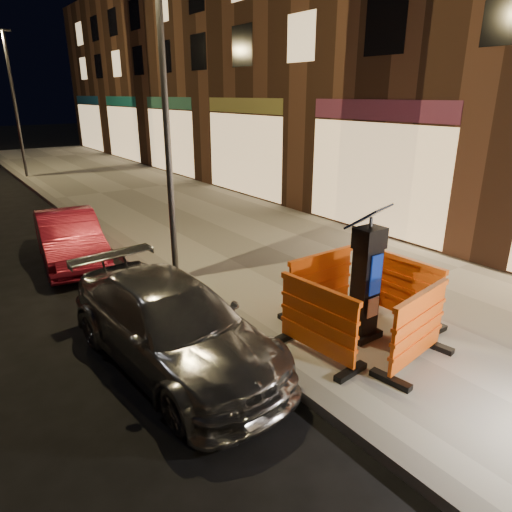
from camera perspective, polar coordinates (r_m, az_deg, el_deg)
ground_plane at (r=7.01m, az=-0.53°, el=-12.07°), size 120.00×120.00×0.00m
sidewalk at (r=8.84m, az=15.61°, el=-5.23°), size 6.00×60.00×0.15m
kerb at (r=6.97m, az=-0.53°, el=-11.55°), size 0.30×60.00×0.15m
parking_kiosk at (r=6.91m, az=13.61°, el=-2.68°), size 0.65×0.65×1.95m
barrier_front at (r=6.58m, az=19.59°, el=-8.62°), size 1.46×0.77×1.09m
barrier_back at (r=7.67m, az=8.02°, el=-3.51°), size 1.40×0.59×1.09m
barrier_kerbside at (r=6.45m, az=7.69°, el=-8.15°), size 0.70×1.44×1.09m
barrier_bldgside at (r=7.78m, az=17.98°, el=-3.99°), size 0.61×1.41×1.09m
car_silver at (r=6.93m, az=-10.09°, el=-12.82°), size 1.99×4.27×1.21m
car_red at (r=11.38m, az=-21.91°, el=-0.74°), size 1.66×3.66×1.17m
street_lamp_mid at (r=8.71m, az=-11.13°, el=15.77°), size 0.12×0.12×6.00m
street_lamp_far at (r=23.17m, az=-27.86°, el=16.16°), size 0.12×0.12×6.00m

